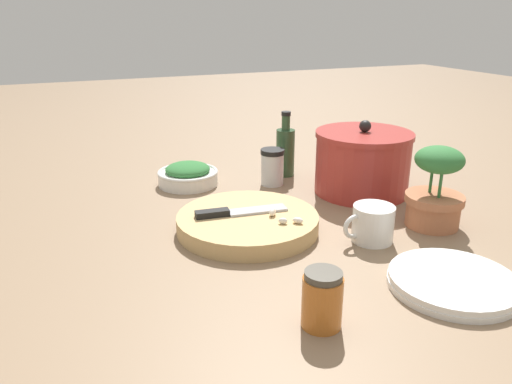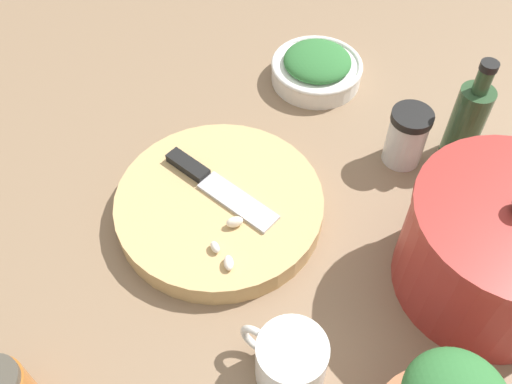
{
  "view_description": "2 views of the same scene",
  "coord_description": "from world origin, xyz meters",
  "px_view_note": "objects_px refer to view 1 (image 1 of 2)",
  "views": [
    {
      "loc": [
        0.85,
        -0.4,
        0.42
      ],
      "look_at": [
        -0.03,
        -0.03,
        0.07
      ],
      "focal_mm": 35.0,
      "sensor_mm": 36.0,
      "label": 1
    },
    {
      "loc": [
        0.35,
        0.25,
        0.65
      ],
      "look_at": [
        -0.02,
        -0.01,
        0.07
      ],
      "focal_mm": 40.0,
      "sensor_mm": 36.0,
      "label": 2
    }
  ],
  "objects_px": {
    "plate_stack": "(453,282)",
    "oil_bottle": "(285,150)",
    "garlic_cloves": "(283,217)",
    "cutting_board": "(248,222)",
    "coffee_mug": "(372,224)",
    "potted_herb": "(435,192)",
    "stock_pot": "(362,162)",
    "herb_bowl": "(188,175)",
    "honey_jar": "(322,299)",
    "spice_jar": "(272,167)",
    "chef_knife": "(236,212)"
  },
  "relations": [
    {
      "from": "plate_stack",
      "to": "oil_bottle",
      "type": "relative_size",
      "value": 1.19
    },
    {
      "from": "coffee_mug",
      "to": "honey_jar",
      "type": "distance_m",
      "value": 0.3
    },
    {
      "from": "cutting_board",
      "to": "potted_herb",
      "type": "bearing_deg",
      "value": 70.85
    },
    {
      "from": "chef_knife",
      "to": "plate_stack",
      "type": "distance_m",
      "value": 0.42
    },
    {
      "from": "spice_jar",
      "to": "plate_stack",
      "type": "xyz_separation_m",
      "value": [
        0.57,
        0.06,
        -0.04
      ]
    },
    {
      "from": "plate_stack",
      "to": "potted_herb",
      "type": "height_order",
      "value": "potted_herb"
    },
    {
      "from": "stock_pot",
      "to": "garlic_cloves",
      "type": "bearing_deg",
      "value": -61.74
    },
    {
      "from": "plate_stack",
      "to": "honey_jar",
      "type": "bearing_deg",
      "value": -88.3
    },
    {
      "from": "chef_knife",
      "to": "stock_pot",
      "type": "bearing_deg",
      "value": 109.86
    },
    {
      "from": "honey_jar",
      "to": "stock_pot",
      "type": "distance_m",
      "value": 0.58
    },
    {
      "from": "chef_knife",
      "to": "spice_jar",
      "type": "xyz_separation_m",
      "value": [
        -0.22,
        0.18,
        0.01
      ]
    },
    {
      "from": "herb_bowl",
      "to": "oil_bottle",
      "type": "height_order",
      "value": "oil_bottle"
    },
    {
      "from": "cutting_board",
      "to": "stock_pot",
      "type": "xyz_separation_m",
      "value": [
        -0.1,
        0.34,
        0.06
      ]
    },
    {
      "from": "herb_bowl",
      "to": "spice_jar",
      "type": "relative_size",
      "value": 1.66
    },
    {
      "from": "oil_bottle",
      "to": "potted_herb",
      "type": "bearing_deg",
      "value": 17.66
    },
    {
      "from": "chef_knife",
      "to": "honey_jar",
      "type": "relative_size",
      "value": 2.23
    },
    {
      "from": "cutting_board",
      "to": "coffee_mug",
      "type": "relative_size",
      "value": 2.67
    },
    {
      "from": "stock_pot",
      "to": "oil_bottle",
      "type": "bearing_deg",
      "value": -149.69
    },
    {
      "from": "plate_stack",
      "to": "honey_jar",
      "type": "xyz_separation_m",
      "value": [
        0.01,
        -0.25,
        0.03
      ]
    },
    {
      "from": "coffee_mug",
      "to": "plate_stack",
      "type": "bearing_deg",
      "value": 5.67
    },
    {
      "from": "garlic_cloves",
      "to": "honey_jar",
      "type": "height_order",
      "value": "honey_jar"
    },
    {
      "from": "oil_bottle",
      "to": "stock_pot",
      "type": "height_order",
      "value": "stock_pot"
    },
    {
      "from": "oil_bottle",
      "to": "stock_pot",
      "type": "distance_m",
      "value": 0.22
    },
    {
      "from": "herb_bowl",
      "to": "oil_bottle",
      "type": "bearing_deg",
      "value": 84.51
    },
    {
      "from": "garlic_cloves",
      "to": "honey_jar",
      "type": "xyz_separation_m",
      "value": [
        0.29,
        -0.08,
        0.0
      ]
    },
    {
      "from": "herb_bowl",
      "to": "honey_jar",
      "type": "relative_size",
      "value": 1.81
    },
    {
      "from": "spice_jar",
      "to": "coffee_mug",
      "type": "bearing_deg",
      "value": 5.86
    },
    {
      "from": "coffee_mug",
      "to": "oil_bottle",
      "type": "relative_size",
      "value": 0.62
    },
    {
      "from": "oil_bottle",
      "to": "potted_herb",
      "type": "relative_size",
      "value": 1.03
    },
    {
      "from": "herb_bowl",
      "to": "honey_jar",
      "type": "distance_m",
      "value": 0.66
    },
    {
      "from": "potted_herb",
      "to": "stock_pot",
      "type": "bearing_deg",
      "value": -174.65
    },
    {
      "from": "oil_bottle",
      "to": "spice_jar",
      "type": "bearing_deg",
      "value": -48.44
    },
    {
      "from": "herb_bowl",
      "to": "chef_knife",
      "type": "bearing_deg",
      "value": 2.87
    },
    {
      "from": "herb_bowl",
      "to": "plate_stack",
      "type": "bearing_deg",
      "value": 21.43
    },
    {
      "from": "herb_bowl",
      "to": "spice_jar",
      "type": "height_order",
      "value": "spice_jar"
    },
    {
      "from": "cutting_board",
      "to": "coffee_mug",
      "type": "distance_m",
      "value": 0.25
    },
    {
      "from": "cutting_board",
      "to": "herb_bowl",
      "type": "bearing_deg",
      "value": -173.67
    },
    {
      "from": "chef_knife",
      "to": "garlic_cloves",
      "type": "xyz_separation_m",
      "value": [
        0.06,
        0.07,
        0.0
      ]
    },
    {
      "from": "oil_bottle",
      "to": "plate_stack",
      "type": "bearing_deg",
      "value": -0.49
    },
    {
      "from": "cutting_board",
      "to": "garlic_cloves",
      "type": "distance_m",
      "value": 0.08
    },
    {
      "from": "chef_knife",
      "to": "coffee_mug",
      "type": "height_order",
      "value": "coffee_mug"
    },
    {
      "from": "garlic_cloves",
      "to": "stock_pot",
      "type": "height_order",
      "value": "stock_pot"
    },
    {
      "from": "plate_stack",
      "to": "garlic_cloves",
      "type": "bearing_deg",
      "value": -149.41
    },
    {
      "from": "spice_jar",
      "to": "coffee_mug",
      "type": "relative_size",
      "value": 0.86
    },
    {
      "from": "honey_jar",
      "to": "spice_jar",
      "type": "bearing_deg",
      "value": 162.03
    },
    {
      "from": "garlic_cloves",
      "to": "coffee_mug",
      "type": "height_order",
      "value": "coffee_mug"
    },
    {
      "from": "potted_herb",
      "to": "cutting_board",
      "type": "bearing_deg",
      "value": -109.15
    },
    {
      "from": "honey_jar",
      "to": "potted_herb",
      "type": "distance_m",
      "value": 0.44
    },
    {
      "from": "stock_pot",
      "to": "coffee_mug",
      "type": "bearing_deg",
      "value": -29.68
    },
    {
      "from": "herb_bowl",
      "to": "garlic_cloves",
      "type": "bearing_deg",
      "value": 13.54
    }
  ]
}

